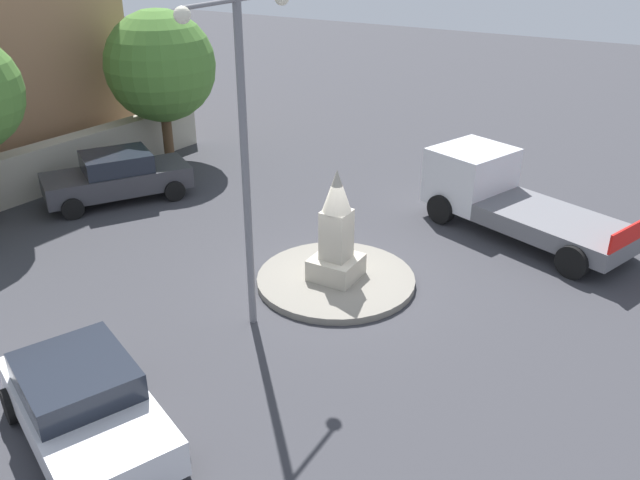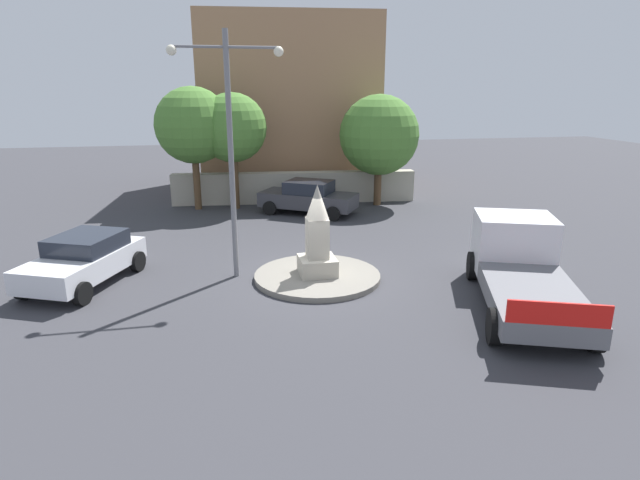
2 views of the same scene
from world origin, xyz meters
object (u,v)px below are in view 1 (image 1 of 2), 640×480
Objects in this scene: car_dark_grey_parked_left at (117,176)px; truck_white_near_island at (505,196)px; monument at (336,235)px; streetlamp at (243,128)px; tree_near_wall at (160,66)px; car_white_parked_right at (84,405)px.

car_dark_grey_parked_left is 11.59m from truck_white_near_island.
monument reaches higher than truck_white_near_island.
streetlamp is at bearing 156.40° from truck_white_near_island.
monument is 0.59× the size of car_dark_grey_parked_left.
tree_near_wall is at bearing 18.17° from car_dark_grey_parked_left.
car_white_parked_right is 12.41m from truck_white_near_island.
streetlamp is (-2.39, 0.75, 3.05)m from monument.
monument is 0.52× the size of tree_near_wall.
car_white_parked_right is (-6.77, 0.99, -0.52)m from monument.
tree_near_wall is (7.27, 8.83, -0.95)m from streetlamp.
truck_white_near_island is at bearing -70.33° from car_dark_grey_parked_left.
car_dark_grey_parked_left is 0.87× the size of tree_near_wall.
truck_white_near_island is at bearing -16.53° from car_white_parked_right.
truck_white_near_island reaches higher than car_white_parked_right.
monument is 0.44× the size of truck_white_near_island.
streetlamp is at bearing -3.21° from car_white_parked_right.
monument is 8.48m from car_dark_grey_parked_left.
truck_white_near_island is (3.90, -10.91, 0.19)m from car_dark_grey_parked_left.
streetlamp is 1.66× the size of car_white_parked_right.
truck_white_near_island is (5.13, -2.54, -0.31)m from monument.
streetlamp is 11.48m from tree_near_wall.
streetlamp is 9.16m from car_dark_grey_parked_left.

